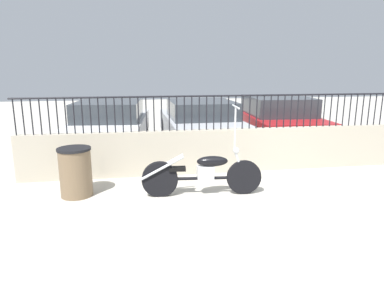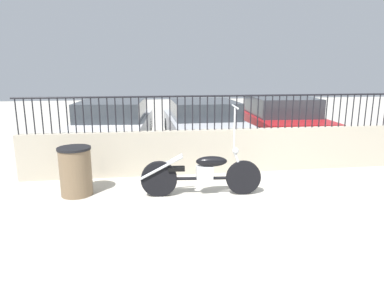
# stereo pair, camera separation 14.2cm
# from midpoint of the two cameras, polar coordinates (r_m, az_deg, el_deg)

# --- Properties ---
(ground_plane) EXTENTS (40.00, 40.00, 0.00)m
(ground_plane) POSITION_cam_midpoint_polar(r_m,az_deg,el_deg) (5.23, 12.26, -11.42)
(ground_plane) COLOR #B7B2A5
(low_wall) EXTENTS (8.21, 0.18, 0.91)m
(low_wall) POSITION_cam_midpoint_polar(r_m,az_deg,el_deg) (7.19, 6.05, -0.56)
(low_wall) COLOR #B2A893
(low_wall) RESTS_ON ground_plane
(fence_railing) EXTENTS (8.21, 0.04, 0.71)m
(fence_railing) POSITION_cam_midpoint_polar(r_m,az_deg,el_deg) (7.04, 6.23, 6.73)
(fence_railing) COLOR black
(fence_railing) RESTS_ON low_wall
(motorcycle_black) EXTENTS (2.07, 0.52, 1.55)m
(motorcycle_black) POSITION_cam_midpoint_polar(r_m,az_deg,el_deg) (5.85, 1.51, -4.28)
(motorcycle_black) COLOR black
(motorcycle_black) RESTS_ON ground_plane
(trash_bin) EXTENTS (0.56, 0.56, 0.84)m
(trash_bin) POSITION_cam_midpoint_polar(r_m,az_deg,el_deg) (6.17, -18.20, -3.76)
(trash_bin) COLOR brown
(trash_bin) RESTS_ON ground_plane
(car_white) EXTENTS (2.19, 4.41, 1.31)m
(car_white) POSITION_cam_midpoint_polar(r_m,az_deg,el_deg) (9.52, -12.45, 3.82)
(car_white) COLOR black
(car_white) RESTS_ON ground_plane
(car_silver) EXTENTS (1.91, 4.02, 1.29)m
(car_silver) POSITION_cam_midpoint_polar(r_m,az_deg,el_deg) (9.54, 2.22, 4.08)
(car_silver) COLOR black
(car_silver) RESTS_ON ground_plane
(car_red) EXTENTS (2.18, 4.57, 1.32)m
(car_red) POSITION_cam_midpoint_polar(r_m,az_deg,el_deg) (10.78, 14.63, 4.75)
(car_red) COLOR black
(car_red) RESTS_ON ground_plane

